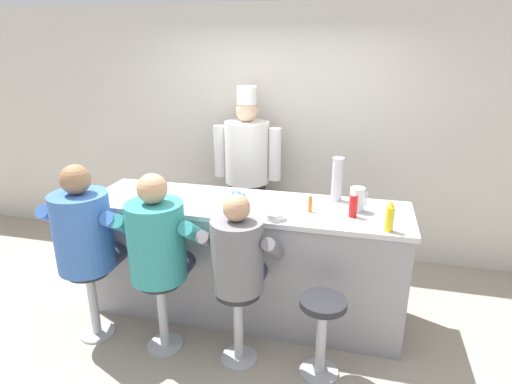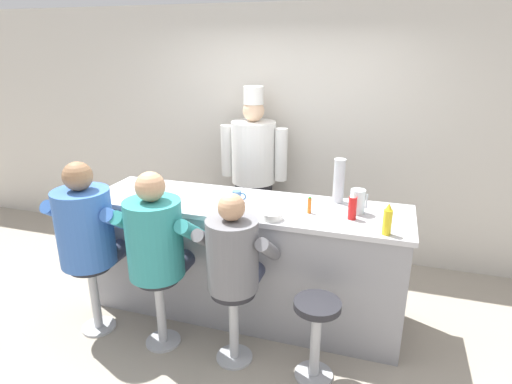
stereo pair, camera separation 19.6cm
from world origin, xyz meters
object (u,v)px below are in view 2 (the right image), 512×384
at_px(water_pitcher_clear, 358,201).
at_px(mustard_bottle_yellow, 388,220).
at_px(coffee_mug_blue, 237,196).
at_px(cook_in_whites_near, 254,167).
at_px(breakfast_plate, 161,202).
at_px(ketchup_bottle_red, 353,206).
at_px(hot_sauce_bottle_orange, 309,205).
at_px(cereal_bowl, 272,216).
at_px(diner_seated_grey, 234,259).
at_px(cup_stack_steel, 339,181).
at_px(empty_stool_round, 316,327).
at_px(diner_seated_blue, 89,230).
at_px(diner_seated_teal, 158,242).

bearing_deg(water_pitcher_clear, mustard_bottle_yellow, -56.04).
bearing_deg(coffee_mug_blue, cook_in_whites_near, 100.69).
relative_size(mustard_bottle_yellow, breakfast_plate, 0.84).
bearing_deg(coffee_mug_blue, water_pitcher_clear, 2.75).
height_order(breakfast_plate, coffee_mug_blue, coffee_mug_blue).
relative_size(ketchup_bottle_red, breakfast_plate, 0.82).
height_order(mustard_bottle_yellow, cook_in_whites_near, cook_in_whites_near).
bearing_deg(hot_sauce_bottle_orange, cereal_bowl, -138.67).
bearing_deg(diner_seated_grey, cup_stack_steel, 54.68).
xyz_separation_m(water_pitcher_clear, empty_stool_round, (-0.17, -0.69, -0.71)).
bearing_deg(diner_seated_blue, ketchup_bottle_red, 14.51).
bearing_deg(ketchup_bottle_red, cook_in_whites_near, 134.92).
bearing_deg(cook_in_whites_near, hot_sauce_bottle_orange, -54.05).
height_order(diner_seated_blue, diner_seated_grey, diner_seated_blue).
relative_size(cup_stack_steel, diner_seated_blue, 0.25).
relative_size(mustard_bottle_yellow, diner_seated_teal, 0.16).
bearing_deg(diner_seated_grey, coffee_mug_blue, 107.55).
height_order(cup_stack_steel, diner_seated_blue, diner_seated_blue).
bearing_deg(diner_seated_blue, diner_seated_grey, -0.30).
xyz_separation_m(ketchup_bottle_red, diner_seated_grey, (-0.76, -0.52, -0.30)).
distance_m(cup_stack_steel, diner_seated_grey, 1.13).
bearing_deg(hot_sauce_bottle_orange, cook_in_whites_near, 125.95).
distance_m(coffee_mug_blue, empty_stool_round, 1.23).
distance_m(empty_stool_round, cook_in_whites_near, 2.08).
relative_size(water_pitcher_clear, cup_stack_steel, 0.52).
distance_m(ketchup_bottle_red, diner_seated_teal, 1.50).
distance_m(diner_seated_grey, empty_stool_round, 0.75).
distance_m(hot_sauce_bottle_orange, cup_stack_steel, 0.39).
distance_m(mustard_bottle_yellow, breakfast_plate, 1.81).
relative_size(mustard_bottle_yellow, empty_stool_round, 0.37).
xyz_separation_m(water_pitcher_clear, coffee_mug_blue, (-0.98, -0.05, -0.05)).
xyz_separation_m(empty_stool_round, cook_in_whites_near, (-1.01, 1.71, 0.62)).
bearing_deg(cook_in_whites_near, water_pitcher_clear, -40.88).
relative_size(water_pitcher_clear, cereal_bowl, 1.25).
relative_size(breakfast_plate, coffee_mug_blue, 2.24).
height_order(water_pitcher_clear, diner_seated_blue, diner_seated_blue).
bearing_deg(mustard_bottle_yellow, diner_seated_grey, -162.81).
height_order(water_pitcher_clear, coffee_mug_blue, water_pitcher_clear).
distance_m(cereal_bowl, diner_seated_blue, 1.47).
height_order(mustard_bottle_yellow, coffee_mug_blue, mustard_bottle_yellow).
relative_size(mustard_bottle_yellow, diner_seated_blue, 0.16).
distance_m(water_pitcher_clear, cereal_bowl, 0.69).
xyz_separation_m(ketchup_bottle_red, hot_sauce_bottle_orange, (-0.33, 0.02, -0.04)).
bearing_deg(cereal_bowl, cook_in_whites_near, 113.37).
xyz_separation_m(hot_sauce_bottle_orange, empty_stool_round, (0.19, -0.57, -0.68)).
bearing_deg(mustard_bottle_yellow, diner_seated_blue, -172.20).
xyz_separation_m(diner_seated_teal, cook_in_whites_near, (0.22, 1.68, 0.15)).
height_order(breakfast_plate, diner_seated_grey, diner_seated_grey).
height_order(ketchup_bottle_red, diner_seated_grey, diner_seated_grey).
distance_m(cereal_bowl, coffee_mug_blue, 0.48).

